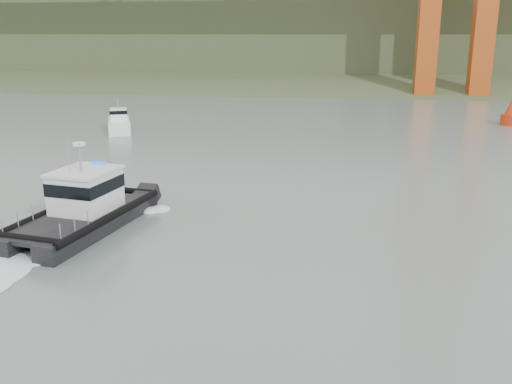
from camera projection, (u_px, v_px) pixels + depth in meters
The scene contains 5 objects.
ground at pixel (163, 322), 19.84m from camera, with size 400.00×400.00×0.00m, color slate.
headlands at pixel (322, 44), 137.35m from camera, with size 500.00×105.36×27.12m.
patrol_boat at pixel (84, 206), 29.09m from camera, with size 4.94×9.96×4.63m.
motorboat at pixel (119, 123), 58.00m from camera, with size 4.35×6.61×3.46m.
nav_buoy at pixel (511, 115), 61.69m from camera, with size 2.06×2.06×4.29m.
Camera 1 is at (5.94, -17.17, 9.73)m, focal length 40.00 mm.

